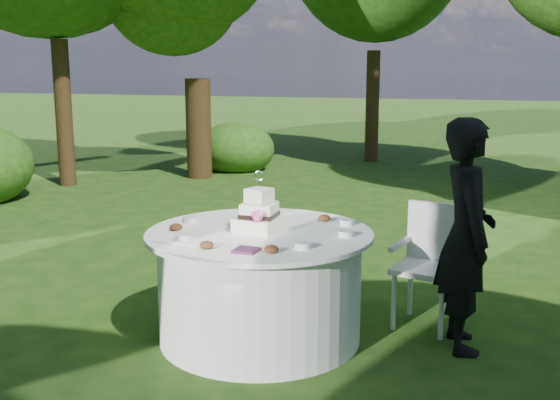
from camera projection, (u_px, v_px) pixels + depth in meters
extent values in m
plane|color=#1A3A10|center=(260.00, 337.00, 4.63)|extent=(80.00, 80.00, 0.00)
cube|color=#4B203F|center=(246.00, 250.00, 3.98)|extent=(0.14, 0.14, 0.02)
ellipsoid|color=white|center=(184.00, 244.00, 4.14)|extent=(0.48, 0.07, 0.01)
imported|color=black|center=(466.00, 235.00, 4.33)|extent=(0.53, 0.66, 1.56)
cylinder|color=white|center=(260.00, 287.00, 4.56)|extent=(1.40, 1.40, 0.74)
cylinder|color=white|center=(260.00, 234.00, 4.48)|extent=(1.56, 1.56, 0.03)
cube|color=white|center=(259.00, 224.00, 4.48)|extent=(0.32, 0.32, 0.10)
cube|color=white|center=(259.00, 210.00, 4.46)|extent=(0.23, 0.23, 0.10)
cube|color=silver|center=(259.00, 195.00, 4.44)|extent=(0.18, 0.18, 0.10)
cube|color=black|center=(259.00, 215.00, 4.47)|extent=(0.25, 0.25, 0.03)
sphere|color=#D23D92|center=(258.00, 216.00, 4.33)|extent=(0.08, 0.08, 0.08)
cylinder|color=silver|center=(259.00, 184.00, 4.43)|extent=(0.01, 0.01, 0.05)
torus|color=silver|center=(259.00, 176.00, 4.42)|extent=(0.07, 0.02, 0.07)
cube|color=silver|center=(426.00, 269.00, 4.74)|extent=(0.50, 0.50, 0.04)
cube|color=silver|center=(436.00, 231.00, 4.86)|extent=(0.43, 0.12, 0.43)
cylinder|color=silver|center=(394.00, 302.00, 4.73)|extent=(0.04, 0.04, 0.42)
cylinder|color=white|center=(441.00, 311.00, 4.55)|extent=(0.04, 0.04, 0.42)
cylinder|color=silver|center=(410.00, 288.00, 5.02)|extent=(0.04, 0.04, 0.42)
cylinder|color=silver|center=(456.00, 296.00, 4.84)|extent=(0.04, 0.04, 0.42)
cube|color=silver|center=(400.00, 244.00, 4.81)|extent=(0.11, 0.39, 0.04)
cube|color=silver|center=(456.00, 252.00, 4.61)|extent=(0.11, 0.39, 0.04)
cylinder|color=white|center=(190.00, 219.00, 4.75)|extent=(0.10, 0.10, 0.04)
cylinder|color=white|center=(347.00, 222.00, 4.66)|extent=(0.10, 0.10, 0.04)
cylinder|color=white|center=(183.00, 237.00, 4.25)|extent=(0.10, 0.10, 0.04)
cylinder|color=white|center=(303.00, 246.00, 4.04)|extent=(0.10, 0.10, 0.04)
cylinder|color=white|center=(345.00, 234.00, 4.34)|extent=(0.10, 0.10, 0.04)
ellipsoid|color=#562D16|center=(271.00, 249.00, 3.94)|extent=(0.09, 0.09, 0.05)
ellipsoid|color=#562D16|center=(207.00, 245.00, 4.04)|extent=(0.09, 0.09, 0.05)
ellipsoid|color=#562D16|center=(324.00, 218.00, 4.78)|extent=(0.09, 0.09, 0.05)
ellipsoid|color=#562D16|center=(176.00, 227.00, 4.50)|extent=(0.09, 0.09, 0.05)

